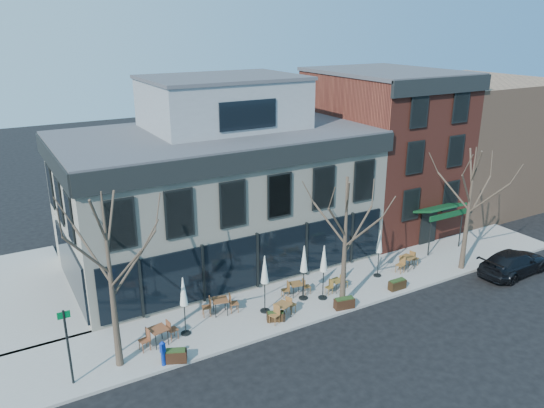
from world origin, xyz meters
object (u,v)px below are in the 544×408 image
call_box (163,352)px  cafe_set_0 (159,334)px  parked_sedan (514,263)px  umbrella_0 (184,295)px

call_box → cafe_set_0: (0.34, 1.62, -0.12)m
parked_sedan → cafe_set_0: bearing=77.5°
call_box → umbrella_0: size_ratio=0.40×
cafe_set_0 → call_box: bearing=-101.9°
cafe_set_0 → umbrella_0: 2.11m
call_box → parked_sedan: bearing=-4.3°
umbrella_0 → call_box: bearing=-133.3°
umbrella_0 → cafe_set_0: bearing=-171.5°
call_box → cafe_set_0: 1.66m
parked_sedan → call_box: 21.19m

